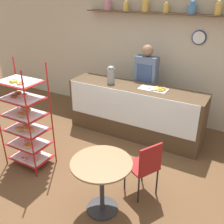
# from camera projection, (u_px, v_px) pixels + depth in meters

# --- Properties ---
(ground_plane) EXTENTS (14.00, 14.00, 0.00)m
(ground_plane) POSITION_uv_depth(u_px,v_px,m) (97.00, 171.00, 4.21)
(ground_plane) COLOR brown
(back_wall) EXTENTS (10.00, 0.30, 2.70)m
(back_wall) POSITION_uv_depth(u_px,v_px,m) (156.00, 56.00, 5.49)
(back_wall) COLOR beige
(back_wall) RESTS_ON ground_plane
(display_counter) EXTENTS (2.63, 0.63, 1.00)m
(display_counter) POSITION_uv_depth(u_px,v_px,m) (135.00, 111.00, 5.08)
(display_counter) COLOR #4C3823
(display_counter) RESTS_ON ground_plane
(pastry_rack) EXTENTS (0.69, 0.48, 1.71)m
(pastry_rack) POSITION_uv_depth(u_px,v_px,m) (26.00, 122.00, 4.08)
(pastry_rack) COLOR #A51919
(pastry_rack) RESTS_ON ground_plane
(person_worker) EXTENTS (0.44, 0.23, 1.70)m
(person_worker) POSITION_uv_depth(u_px,v_px,m) (146.00, 83.00, 5.26)
(person_worker) COLOR #282833
(person_worker) RESTS_ON ground_plane
(cafe_table) EXTENTS (0.76, 0.76, 0.75)m
(cafe_table) POSITION_uv_depth(u_px,v_px,m) (102.00, 174.00, 3.25)
(cafe_table) COLOR #262628
(cafe_table) RESTS_ON ground_plane
(cafe_chair) EXTENTS (0.52, 0.52, 0.86)m
(cafe_chair) POSITION_uv_depth(u_px,v_px,m) (146.00, 165.00, 3.51)
(cafe_chair) COLOR black
(cafe_chair) RESTS_ON ground_plane
(coffee_carafe) EXTENTS (0.15, 0.15, 0.34)m
(coffee_carafe) POSITION_uv_depth(u_px,v_px,m) (111.00, 75.00, 4.99)
(coffee_carafe) COLOR gray
(coffee_carafe) RESTS_ON display_counter
(donut_tray_counter) EXTENTS (0.51, 0.26, 0.05)m
(donut_tray_counter) POSITION_uv_depth(u_px,v_px,m) (155.00, 89.00, 4.70)
(donut_tray_counter) COLOR silver
(donut_tray_counter) RESTS_ON display_counter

